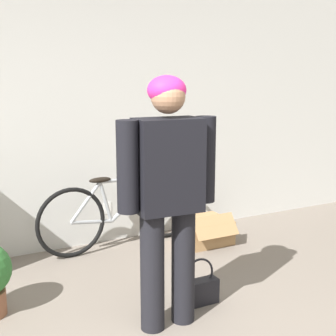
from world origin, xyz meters
TOP-DOWN VIEW (x-y plane):
  - wall_back at (0.00, 2.86)m, footprint 8.00×0.07m
  - person at (0.35, 1.10)m, footprint 0.70×0.28m
  - bicycle at (0.63, 2.61)m, footprint 1.73×0.46m
  - handbag at (0.68, 1.24)m, footprint 0.30×0.10m
  - cardboard_box at (1.40, 2.34)m, footprint 0.49×0.51m

SIDE VIEW (x-z plane):
  - handbag at x=0.68m, z-range -0.07..0.30m
  - cardboard_box at x=1.40m, z-range -0.04..0.29m
  - bicycle at x=0.63m, z-range -0.01..0.73m
  - person at x=0.35m, z-range 0.14..1.82m
  - wall_back at x=0.00m, z-range 0.00..2.60m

